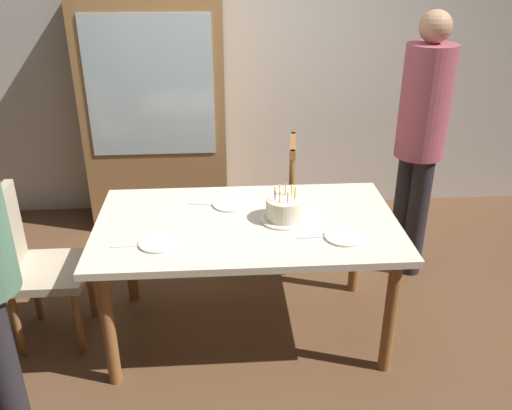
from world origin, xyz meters
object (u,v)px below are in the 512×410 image
(person_guest, at_px, (421,132))
(china_cabinet, at_px, (155,111))
(chair_spindle_back, at_px, (267,206))
(chair_upholstered, at_px, (31,260))
(birthday_cake, at_px, (285,210))
(plate_far_side, at_px, (231,204))
(plate_near_celebrant, at_px, (160,243))
(plate_near_guest, at_px, (345,236))
(dining_table, at_px, (247,235))

(person_guest, bearing_deg, china_cabinet, 153.50)
(chair_spindle_back, bearing_deg, chair_upholstered, -151.71)
(birthday_cake, distance_m, chair_spindle_back, 0.87)
(birthday_cake, distance_m, plate_far_side, 0.37)
(plate_near_celebrant, height_order, plate_near_guest, same)
(person_guest, bearing_deg, birthday_cake, -146.71)
(dining_table, relative_size, chair_spindle_back, 1.78)
(plate_near_celebrant, xyz_separation_m, plate_near_guest, (0.97, 0.00, 0.00))
(plate_far_side, relative_size, china_cabinet, 0.12)
(plate_near_celebrant, distance_m, plate_near_guest, 0.97)
(plate_near_guest, relative_size, chair_spindle_back, 0.23)
(plate_near_guest, bearing_deg, dining_table, 156.64)
(chair_spindle_back, bearing_deg, person_guest, -8.86)
(plate_near_celebrant, relative_size, plate_far_side, 1.00)
(dining_table, distance_m, chair_upholstered, 1.24)
(plate_far_side, relative_size, plate_near_guest, 1.00)
(china_cabinet, bearing_deg, person_guest, -26.50)
(birthday_cake, xyz_separation_m, plate_near_guest, (0.30, -0.23, -0.06))
(dining_table, distance_m, china_cabinet, 1.71)
(plate_near_celebrant, bearing_deg, plate_near_guest, 0.00)
(plate_far_side, relative_size, person_guest, 0.12)
(birthday_cake, bearing_deg, china_cabinet, 118.88)
(plate_near_celebrant, xyz_separation_m, chair_spindle_back, (0.65, 1.02, -0.30))
(plate_near_celebrant, bearing_deg, person_guest, 27.72)
(dining_table, relative_size, person_guest, 0.94)
(dining_table, height_order, plate_far_side, plate_far_side)
(dining_table, xyz_separation_m, chair_spindle_back, (0.19, 0.80, -0.21))
(plate_far_side, height_order, chair_upholstered, chair_upholstered)
(plate_near_guest, xyz_separation_m, chair_spindle_back, (-0.32, 1.02, -0.30))
(plate_near_guest, height_order, chair_spindle_back, chair_spindle_back)
(chair_upholstered, relative_size, person_guest, 0.53)
(dining_table, xyz_separation_m, china_cabinet, (-0.64, 1.56, 0.28))
(person_guest, relative_size, china_cabinet, 0.95)
(plate_far_side, bearing_deg, china_cabinet, 112.68)
(dining_table, xyz_separation_m, plate_far_side, (-0.08, 0.22, 0.09))
(birthday_cake, distance_m, person_guest, 1.18)
(chair_upholstered, bearing_deg, plate_far_side, 8.97)
(dining_table, bearing_deg, china_cabinet, 112.46)
(plate_near_guest, bearing_deg, plate_far_side, 143.48)
(dining_table, distance_m, birthday_cake, 0.26)
(birthday_cake, relative_size, chair_spindle_back, 0.29)
(china_cabinet, bearing_deg, chair_spindle_back, -42.28)
(dining_table, bearing_deg, chair_upholstered, 178.26)
(birthday_cake, height_order, china_cabinet, china_cabinet)
(plate_far_side, height_order, plate_near_guest, same)
(chair_upholstered, bearing_deg, person_guest, 14.15)
(plate_far_side, distance_m, person_guest, 1.37)
(dining_table, bearing_deg, plate_far_side, 111.10)
(person_guest, xyz_separation_m, china_cabinet, (-1.83, 0.91, -0.08))
(chair_upholstered, bearing_deg, dining_table, -1.74)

